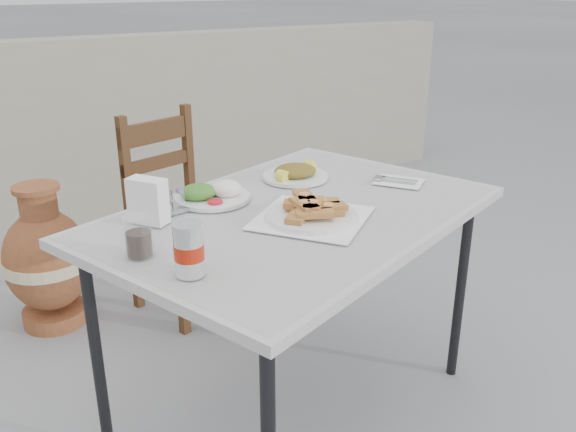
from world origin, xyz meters
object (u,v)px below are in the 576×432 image
salad_rice_plate (212,193)px  cola_glass (139,238)px  chair (179,210)px  terracotta_urn (47,261)px  pide_plate (311,209)px  soda_can (189,249)px  condiment_caddy (171,203)px  salad_chopped_plate (295,173)px  napkin_holder (148,201)px  cafe_table (297,225)px

salad_rice_plate → cola_glass: size_ratio=2.29×
salad_rice_plate → cola_glass: bearing=-139.7°
chair → terracotta_urn: size_ratio=1.40×
pide_plate → salad_rice_plate: bearing=121.2°
pide_plate → chair: 1.15m
pide_plate → soda_can: soda_can is taller
cola_glass → condiment_caddy: bearing=54.0°
soda_can → condiment_caddy: soda_can is taller
pide_plate → condiment_caddy: condiment_caddy is taller
pide_plate → salad_rice_plate: pide_plate is taller
salad_rice_plate → salad_chopped_plate: 0.39m
napkin_holder → terracotta_urn: size_ratio=0.21×
soda_can → chair: (0.46, 1.26, -0.39)m
cafe_table → terracotta_urn: size_ratio=2.29×
salad_rice_plate → terracotta_urn: 1.14m
cafe_table → pide_plate: size_ratio=3.33×
terracotta_urn → cola_glass: bearing=-86.4°
cafe_table → salad_chopped_plate: bearing=58.5°
condiment_caddy → terracotta_urn: 1.12m
chair → salad_chopped_plate: bearing=-89.0°
salad_rice_plate → condiment_caddy: (-0.16, -0.03, 0.00)m
salad_chopped_plate → chair: chair is taller
soda_can → terracotta_urn: bearing=96.0°
salad_chopped_plate → chair: size_ratio=0.26×
salad_chopped_plate → terracotta_urn: 1.30m
pide_plate → cola_glass: 0.57m
soda_can → pide_plate: bearing=18.5°
soda_can → terracotta_urn: (-0.15, 1.41, -0.57)m
pide_plate → napkin_holder: napkin_holder is taller
salad_rice_plate → condiment_caddy: bearing=-169.8°
cola_glass → chair: 1.25m
pide_plate → condiment_caddy: size_ratio=3.90×
salad_chopped_plate → condiment_caddy: condiment_caddy is taller
pide_plate → soda_can: 0.52m
salad_rice_plate → terracotta_urn: (-0.44, 0.91, -0.53)m
cafe_table → salad_rice_plate: size_ratio=6.00×
cafe_table → terracotta_urn: (-0.65, 1.15, -0.44)m
cafe_table → condiment_caddy: condiment_caddy is taller
soda_can → cafe_table: bearing=27.7°
cafe_table → cola_glass: cola_glass is taller
pide_plate → chair: (-0.03, 1.09, -0.35)m
salad_rice_plate → cafe_table: bearing=-48.9°
salad_rice_plate → terracotta_urn: size_ratio=0.38×
cafe_table → chair: size_ratio=1.63×
soda_can → condiment_caddy: (0.13, 0.47, -0.05)m
cafe_table → soda_can: size_ratio=11.02×
salad_chopped_plate → chair: bearing=107.0°
pide_plate → salad_chopped_plate: bearing=64.8°
salad_chopped_plate → terracotta_urn: bearing=133.8°
condiment_caddy → salad_rice_plate: bearing=10.2°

